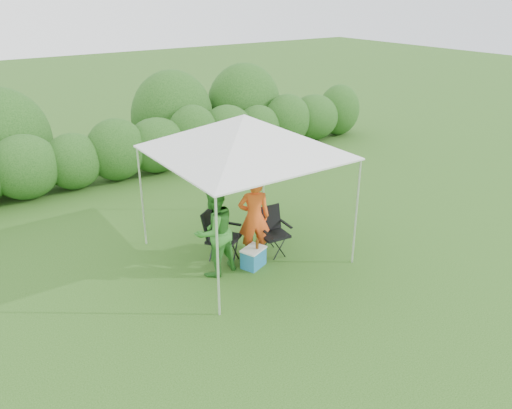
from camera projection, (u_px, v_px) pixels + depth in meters
ground at (260, 263)px, 9.71m from camera, size 70.00×70.00×0.00m
hedge at (140, 147)px, 13.96m from camera, size 16.83×1.53×1.80m
canopy at (244, 134)px, 9.10m from camera, size 3.10×3.10×2.83m
chair_right at (272, 228)px, 9.91m from camera, size 0.63×0.58×0.95m
chair_left at (218, 232)px, 9.60m from camera, size 0.83×0.82×1.06m
man at (254, 217)px, 9.61m from camera, size 0.73×0.62×1.71m
woman at (214, 231)px, 9.04m from camera, size 0.94×0.79×1.73m
cooler at (253, 257)px, 9.51m from camera, size 0.55×0.48×0.39m
bottle at (257, 243)px, 9.39m from camera, size 0.06×0.06×0.22m
lawn_toy at (285, 170)px, 14.20m from camera, size 0.66×0.55×0.33m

